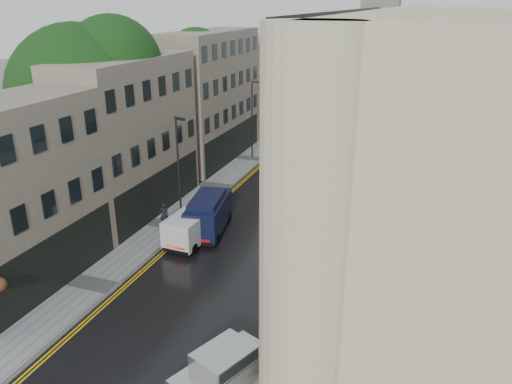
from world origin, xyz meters
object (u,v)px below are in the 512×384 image
Objects in this scene: lamp_post_far at (252,120)px; tree_far at (176,97)px; tree_near at (83,118)px; white_lorry at (286,217)px; pedestrian at (164,215)px; white_van at (167,234)px; lamp_post_near at (179,174)px; silver_hatchback at (180,376)px; cream_bus at (273,172)px; navy_van at (187,223)px.

tree_far is at bearing -163.53° from lamp_post_far.
white_lorry is at bearing -3.72° from tree_near.
tree_near reaches higher than pedestrian.
pedestrian is (6.35, -14.15, -5.25)m from tree_far.
lamp_post_near reaches higher than white_van.
lamp_post_near is (7.50, -13.86, -2.28)m from tree_far.
white_van is at bearing 144.39° from silver_hatchback.
tree_near is at bearing 168.34° from white_lorry.
pedestrian is 3.20m from lamp_post_near.
tree_far is at bearing 157.35° from cream_bus.
tree_near is at bearing 153.95° from navy_van.
cream_bus is 2.43× the size of silver_hatchback.
tree_far is 1.63× the size of lamp_post_near.
white_lorry is 1.46× the size of navy_van.
tree_far is at bearing -86.69° from pedestrian.
pedestrian is (-4.64, -9.79, -0.46)m from cream_bus.
navy_van is 19.10m from lamp_post_far.
tree_far is 15.93m from lamp_post_near.
white_van is (-2.89, -12.50, -0.37)m from cream_bus.
cream_bus is 10.84m from pedestrian.
lamp_post_near is at bearing 140.57° from silver_hatchback.
tree_near is 21.77m from silver_hatchback.
white_lorry is at bearing -43.14° from tree_far.
cream_bus is at bearing 89.45° from lamp_post_near.
white_lorry is at bearing 18.64° from lamp_post_near.
pedestrian is (-8.58, -0.16, -1.06)m from white_lorry.
white_lorry is 13.70m from silver_hatchback.
navy_van is at bearing -60.54° from tree_far.
silver_hatchback is 13.40m from navy_van.
white_van is 4.20m from lamp_post_near.
navy_van is (-6.13, -1.58, -0.67)m from white_lorry.
lamp_post_far reaches higher than navy_van.
cream_bus is 23.56m from silver_hatchback.
tree_far is 18.53m from navy_van.
cream_bus is (10.99, -4.36, -4.79)m from tree_far.
cream_bus reaches higher than navy_van.
lamp_post_near is at bearing -96.56° from lamp_post_far.
white_lorry is 19.28m from lamp_post_far.
silver_hatchback is 0.92× the size of white_van.
silver_hatchback is (14.61, -27.63, -5.41)m from tree_far.
white_lorry is 1.00× the size of lamp_post_near.
lamp_post_near is at bearing 173.02° from pedestrian.
white_van reaches higher than pedestrian.
white_lorry is 7.67m from lamp_post_near.
pedestrian is at bearing -116.37° from cream_bus.
white_lorry is 1.66× the size of white_van.
white_lorry is 4.47× the size of pedestrian.
lamp_post_near is (-1.29, 1.71, 2.58)m from navy_van.
lamp_post_near is (-7.11, 13.77, 3.12)m from silver_hatchback.
tree_far reaches higher than cream_bus.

